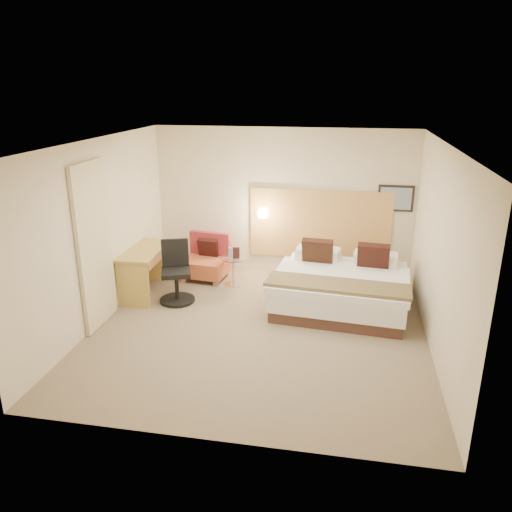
% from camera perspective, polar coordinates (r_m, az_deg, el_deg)
% --- Properties ---
extents(floor, '(4.80, 5.00, 0.02)m').
position_cam_1_polar(floor, '(7.46, 0.35, -8.33)').
color(floor, '#766550').
rests_on(floor, ground).
extents(ceiling, '(4.80, 5.00, 0.02)m').
position_cam_1_polar(ceiling, '(6.66, 0.40, 12.92)').
color(ceiling, white).
rests_on(ceiling, floor).
extents(wall_back, '(4.80, 0.02, 2.70)m').
position_cam_1_polar(wall_back, '(9.34, 3.09, 6.23)').
color(wall_back, beige).
rests_on(wall_back, floor).
extents(wall_front, '(4.80, 0.02, 2.70)m').
position_cam_1_polar(wall_front, '(4.66, -5.08, -7.44)').
color(wall_front, beige).
rests_on(wall_front, floor).
extents(wall_left, '(0.02, 5.00, 2.70)m').
position_cam_1_polar(wall_left, '(7.72, -17.55, 2.58)').
color(wall_left, beige).
rests_on(wall_left, floor).
extents(wall_right, '(0.02, 5.00, 2.70)m').
position_cam_1_polar(wall_right, '(6.96, 20.32, 0.51)').
color(wall_right, beige).
rests_on(wall_right, floor).
extents(headboard_panel, '(2.60, 0.04, 1.30)m').
position_cam_1_polar(headboard_panel, '(9.34, 7.29, 3.57)').
color(headboard_panel, '#BD8949').
rests_on(headboard_panel, wall_back).
extents(art_frame, '(0.62, 0.03, 0.47)m').
position_cam_1_polar(art_frame, '(9.24, 15.67, 6.37)').
color(art_frame, black).
rests_on(art_frame, wall_back).
extents(art_canvas, '(0.54, 0.01, 0.39)m').
position_cam_1_polar(art_canvas, '(9.22, 15.68, 6.34)').
color(art_canvas, gray).
rests_on(art_canvas, wall_back).
extents(lamp_arm, '(0.02, 0.12, 0.02)m').
position_cam_1_polar(lamp_arm, '(9.35, 0.86, 5.01)').
color(lamp_arm, white).
rests_on(lamp_arm, wall_back).
extents(lamp_shade, '(0.15, 0.15, 0.15)m').
position_cam_1_polar(lamp_shade, '(9.29, 0.80, 4.92)').
color(lamp_shade, '#F7E5C0').
rests_on(lamp_shade, wall_back).
extents(curtain, '(0.06, 0.90, 2.42)m').
position_cam_1_polar(curtain, '(7.52, -17.98, 1.08)').
color(curtain, beige).
rests_on(curtain, wall_left).
extents(bottle_a, '(0.07, 0.07, 0.18)m').
position_cam_1_polar(bottle_a, '(8.81, -2.99, 0.39)').
color(bottle_a, '#97C6EA').
rests_on(bottle_a, side_table).
extents(bottle_b, '(0.07, 0.07, 0.18)m').
position_cam_1_polar(bottle_b, '(8.83, -2.51, 0.44)').
color(bottle_b, '#7FA4C5').
rests_on(bottle_b, side_table).
extents(menu_folder, '(0.13, 0.07, 0.20)m').
position_cam_1_polar(menu_folder, '(8.77, -2.27, 0.38)').
color(menu_folder, '#391717').
rests_on(menu_folder, side_table).
extents(bed, '(2.25, 2.20, 1.02)m').
position_cam_1_polar(bed, '(8.21, 9.75, -3.35)').
color(bed, '#452A22').
rests_on(bed, floor).
extents(lounge_chair, '(0.84, 0.76, 0.82)m').
position_cam_1_polar(lounge_chair, '(9.25, -5.70, -0.57)').
color(lounge_chair, tan).
rests_on(lounge_chair, floor).
extents(side_table, '(0.54, 0.54, 0.51)m').
position_cam_1_polar(side_table, '(8.89, -2.61, -1.60)').
color(side_table, silver).
rests_on(side_table, floor).
extents(desk, '(0.64, 1.30, 0.79)m').
position_cam_1_polar(desk, '(8.63, -12.43, -0.30)').
color(desk, '#AB9243').
rests_on(desk, floor).
extents(desk_chair, '(0.73, 0.73, 1.01)m').
position_cam_1_polar(desk_chair, '(8.31, -9.09, -2.38)').
color(desk_chair, black).
rests_on(desk_chair, floor).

